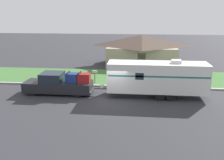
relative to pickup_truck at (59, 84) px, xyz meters
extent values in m
plane|color=#2D2D33|center=(4.91, -1.24, -0.89)|extent=(120.00, 120.00, 0.00)
cube|color=#999993|center=(4.91, 2.51, -0.82)|extent=(80.00, 0.30, 0.14)
cube|color=#3D6B33|center=(4.91, 6.16, -0.87)|extent=(80.00, 7.00, 0.03)
cube|color=gray|center=(7.51, 13.32, 0.42)|extent=(9.11, 6.39, 2.62)
pyramid|color=#4C3D33|center=(7.51, 13.32, 2.48)|extent=(9.84, 6.90, 1.48)
cube|color=#4C3828|center=(7.51, 10.15, 0.16)|extent=(1.00, 0.06, 2.10)
cylinder|color=black|center=(-2.15, -0.87, -0.47)|extent=(0.83, 0.28, 0.83)
cylinder|color=black|center=(-2.15, 0.87, -0.47)|extent=(0.83, 0.28, 0.83)
cylinder|color=black|center=(1.86, -0.87, -0.47)|extent=(0.83, 0.28, 0.83)
cylinder|color=black|center=(1.86, 0.87, -0.47)|extent=(0.83, 0.28, 0.83)
cube|color=black|center=(-1.28, 0.00, -0.22)|extent=(3.68, 2.09, 0.88)
cube|color=#19232D|center=(-0.62, 0.00, 0.63)|extent=(1.92, 1.92, 0.81)
cube|color=black|center=(1.76, 0.00, -0.22)|extent=(2.39, 2.09, 0.88)
cube|color=#333333|center=(3.01, 0.00, -0.54)|extent=(0.12, 1.88, 0.20)
cube|color=navy|center=(1.23, 0.00, 0.62)|extent=(1.10, 0.88, 0.80)
cube|color=black|center=(0.88, 0.00, 1.10)|extent=(0.10, 0.97, 0.08)
cube|color=maroon|center=(2.28, 0.00, 0.62)|extent=(1.10, 0.88, 0.80)
cube|color=black|center=(1.93, 0.00, 1.10)|extent=(0.10, 0.97, 0.08)
cylinder|color=black|center=(8.95, -0.97, -0.50)|extent=(0.78, 0.22, 0.78)
cylinder|color=black|center=(8.95, 0.97, -0.50)|extent=(0.78, 0.22, 0.78)
cylinder|color=black|center=(9.81, -0.97, -0.50)|extent=(0.78, 0.22, 0.78)
cylinder|color=black|center=(9.81, 0.97, -0.50)|extent=(0.78, 0.22, 0.78)
cube|color=silver|center=(8.70, 0.00, 0.89)|extent=(8.47, 2.23, 2.49)
cube|color=#1E6660|center=(8.70, -1.12, 1.20)|extent=(8.30, 0.01, 0.14)
cube|color=#383838|center=(3.84, 0.00, -0.31)|extent=(1.27, 0.12, 0.10)
cylinder|color=silver|center=(3.90, 0.00, -0.08)|extent=(0.28, 0.28, 0.36)
cube|color=silver|center=(10.23, 0.00, 2.28)|extent=(0.80, 0.68, 0.28)
cube|color=#19232D|center=(7.18, -1.12, 1.20)|extent=(0.70, 0.01, 0.56)
cylinder|color=brown|center=(2.66, 3.58, -0.33)|extent=(0.09, 0.09, 1.12)
cube|color=#B2B2B2|center=(2.66, 3.58, 0.35)|extent=(0.48, 0.20, 0.22)
camera|label=1|loc=(6.92, -20.98, 6.44)|focal=40.00mm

